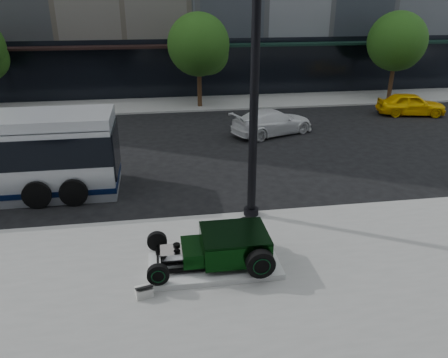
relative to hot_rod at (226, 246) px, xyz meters
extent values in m
plane|color=black|center=(0.20, 4.90, -0.70)|extent=(120.00, 120.00, 0.00)
cube|color=gray|center=(0.20, 18.90, -0.64)|extent=(70.00, 4.00, 0.12)
cube|color=black|center=(-9.80, 21.10, 1.30)|extent=(22.00, 0.50, 4.00)
cube|color=black|center=(13.20, 21.10, 1.30)|extent=(24.00, 0.50, 4.00)
cube|color=black|center=(-9.80, 20.50, 2.90)|extent=(22.00, 1.60, 0.15)
cube|color=black|center=(13.20, 20.50, 2.90)|extent=(24.00, 1.60, 0.15)
cylinder|color=black|center=(1.20, 17.90, 0.72)|extent=(0.28, 0.28, 2.60)
sphere|color=#18320D|center=(1.20, 17.90, 3.22)|extent=(3.80, 3.80, 3.80)
sphere|color=#18320D|center=(1.80, 18.20, 2.62)|extent=(2.60, 2.60, 2.60)
cylinder|color=black|center=(14.20, 17.90, 0.72)|extent=(0.28, 0.28, 2.60)
sphere|color=#18320D|center=(14.20, 17.90, 3.22)|extent=(3.80, 3.80, 3.80)
sphere|color=#18320D|center=(14.80, 18.20, 2.62)|extent=(2.60, 2.60, 2.60)
cube|color=silver|center=(-0.33, 0.00, -0.50)|extent=(3.40, 1.80, 0.15)
cube|color=black|center=(-0.33, -0.45, -0.33)|extent=(3.00, 0.08, 0.10)
cube|color=black|center=(-0.33, 0.45, -0.33)|extent=(3.00, 0.08, 0.10)
cube|color=black|center=(0.22, 0.00, 0.02)|extent=(1.70, 1.45, 0.62)
cube|color=black|center=(0.22, 0.00, 0.35)|extent=(1.70, 1.45, 0.06)
cube|color=black|center=(-0.88, 0.00, -0.10)|extent=(0.55, 1.05, 0.38)
cube|color=silver|center=(-1.43, 0.00, -0.15)|extent=(0.55, 0.55, 0.34)
cylinder|color=black|center=(-1.28, 0.00, 0.12)|extent=(0.18, 0.18, 0.10)
cylinder|color=black|center=(-1.78, 0.00, -0.27)|extent=(0.06, 1.55, 0.06)
cylinder|color=black|center=(0.72, -0.85, -0.07)|extent=(0.72, 0.24, 0.72)
cylinder|color=black|center=(0.72, -0.98, -0.07)|extent=(0.37, 0.02, 0.37)
torus|color=#0A3819|center=(0.72, -0.99, -0.07)|extent=(0.44, 0.02, 0.44)
cylinder|color=black|center=(0.72, 0.85, -0.07)|extent=(0.72, 0.24, 0.72)
cylinder|color=black|center=(0.72, 0.98, -0.07)|extent=(0.37, 0.02, 0.37)
torus|color=#0A3819|center=(0.72, 0.99, -0.07)|extent=(0.44, 0.02, 0.44)
cylinder|color=black|center=(-1.78, -0.78, -0.16)|extent=(0.54, 0.16, 0.54)
cylinder|color=black|center=(-1.78, -0.87, -0.16)|extent=(0.28, 0.02, 0.28)
torus|color=#0A3819|center=(-1.78, -0.88, -0.16)|extent=(0.34, 0.02, 0.34)
cylinder|color=black|center=(-1.78, 0.78, -0.16)|extent=(0.54, 0.16, 0.54)
cylinder|color=black|center=(-1.78, 0.87, -0.16)|extent=(0.28, 0.02, 0.28)
torus|color=#0A3819|center=(-1.78, 0.88, -0.16)|extent=(0.34, 0.02, 0.34)
cube|color=silver|center=(-2.13, -0.98, -0.47)|extent=(0.46, 0.38, 0.22)
cube|color=black|center=(-2.13, -0.98, -0.34)|extent=(0.45, 0.37, 0.15)
cylinder|color=black|center=(1.26, 2.70, 3.78)|extent=(0.26, 0.26, 8.71)
cylinder|color=black|center=(1.26, 2.70, -0.47)|extent=(0.48, 0.48, 0.22)
cube|color=black|center=(-3.12, 5.87, 0.85)|extent=(0.06, 2.30, 1.70)
cylinder|color=black|center=(-5.75, 4.57, -0.22)|extent=(0.96, 0.28, 0.96)
cylinder|color=black|center=(-5.75, 7.17, -0.22)|extent=(0.96, 0.28, 0.96)
cylinder|color=black|center=(-4.55, 4.57, -0.22)|extent=(0.96, 0.28, 0.96)
cylinder|color=black|center=(-4.55, 7.17, -0.22)|extent=(0.96, 0.28, 0.96)
imported|color=white|center=(4.33, 11.63, -0.05)|extent=(4.80, 3.26, 1.29)
imported|color=yellow|center=(13.56, 14.14, -0.03)|extent=(4.14, 2.34, 1.33)
camera|label=1|loc=(-1.58, -9.65, 6.03)|focal=35.00mm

